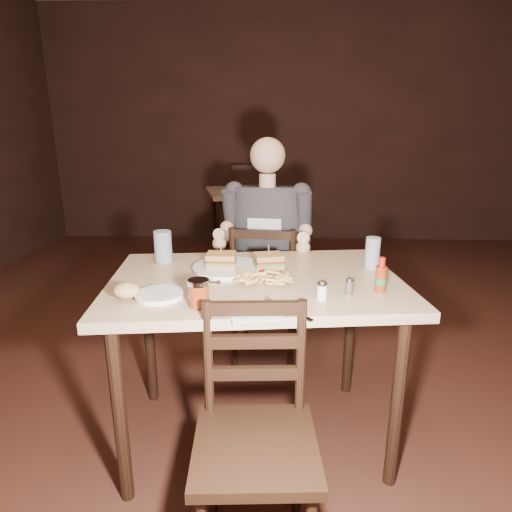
{
  "coord_description": "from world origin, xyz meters",
  "views": [
    {
      "loc": [
        -0.21,
        -1.97,
        1.36
      ],
      "look_at": [
        -0.28,
        -0.25,
        0.85
      ],
      "focal_mm": 30.0,
      "sensor_mm": 36.0,
      "label": 1
    }
  ],
  "objects_px": {
    "bg_table": "(248,199)",
    "glass_right": "(372,254)",
    "bg_chair_far": "(251,207)",
    "chair_near": "(255,446)",
    "syrup_dispenser": "(199,293)",
    "dinner_plate": "(228,269)",
    "side_plate": "(159,296)",
    "main_table": "(255,296)",
    "hot_sauce": "(381,275)",
    "diner": "(266,220)",
    "bg_chair_near": "(244,236)",
    "glass_left": "(163,247)",
    "chair_far": "(267,294)"
  },
  "relations": [
    {
      "from": "bg_table",
      "to": "glass_right",
      "type": "distance_m",
      "value": 2.67
    },
    {
      "from": "bg_chair_far",
      "to": "chair_near",
      "type": "bearing_deg",
      "value": 94.46
    },
    {
      "from": "syrup_dispenser",
      "to": "dinner_plate",
      "type": "bearing_deg",
      "value": 75.2
    },
    {
      "from": "side_plate",
      "to": "bg_chair_far",
      "type": "bearing_deg",
      "value": 87.67
    },
    {
      "from": "main_table",
      "to": "chair_near",
      "type": "xyz_separation_m",
      "value": [
        0.03,
        -0.57,
        -0.27
      ]
    },
    {
      "from": "hot_sauce",
      "to": "side_plate",
      "type": "bearing_deg",
      "value": -173.33
    },
    {
      "from": "main_table",
      "to": "bg_table",
      "type": "xyz_separation_m",
      "value": [
        -0.2,
        2.71,
        -0.01
      ]
    },
    {
      "from": "main_table",
      "to": "diner",
      "type": "height_order",
      "value": "diner"
    },
    {
      "from": "main_table",
      "to": "diner",
      "type": "bearing_deg",
      "value": 87.26
    },
    {
      "from": "main_table",
      "to": "side_plate",
      "type": "distance_m",
      "value": 0.42
    },
    {
      "from": "bg_chair_near",
      "to": "dinner_plate",
      "type": "height_order",
      "value": "bg_chair_near"
    },
    {
      "from": "syrup_dispenser",
      "to": "side_plate",
      "type": "height_order",
      "value": "syrup_dispenser"
    },
    {
      "from": "hot_sauce",
      "to": "bg_chair_near",
      "type": "bearing_deg",
      "value": 106.49
    },
    {
      "from": "bg_chair_near",
      "to": "dinner_plate",
      "type": "distance_m",
      "value": 2.1
    },
    {
      "from": "bg_chair_near",
      "to": "main_table",
      "type": "bearing_deg",
      "value": -84.99
    },
    {
      "from": "glass_left",
      "to": "syrup_dispenser",
      "type": "distance_m",
      "value": 0.57
    },
    {
      "from": "main_table",
      "to": "bg_chair_far",
      "type": "xyz_separation_m",
      "value": [
        -0.2,
        3.26,
        -0.19
      ]
    },
    {
      "from": "main_table",
      "to": "bg_chair_far",
      "type": "relative_size",
      "value": 1.27
    },
    {
      "from": "chair_near",
      "to": "bg_chair_near",
      "type": "distance_m",
      "value": 2.73
    },
    {
      "from": "syrup_dispenser",
      "to": "bg_chair_near",
      "type": "bearing_deg",
      "value": 83.81
    },
    {
      "from": "chair_near",
      "to": "main_table",
      "type": "bearing_deg",
      "value": 88.92
    },
    {
      "from": "diner",
      "to": "dinner_plate",
      "type": "xyz_separation_m",
      "value": [
        -0.16,
        -0.55,
        -0.11
      ]
    },
    {
      "from": "chair_far",
      "to": "syrup_dispenser",
      "type": "xyz_separation_m",
      "value": [
        -0.22,
        -0.98,
        0.39
      ]
    },
    {
      "from": "bg_table",
      "to": "main_table",
      "type": "bearing_deg",
      "value": -85.76
    },
    {
      "from": "side_plate",
      "to": "hot_sauce",
      "type": "bearing_deg",
      "value": 6.67
    },
    {
      "from": "bg_table",
      "to": "dinner_plate",
      "type": "xyz_separation_m",
      "value": [
        0.08,
        -2.62,
        0.1
      ]
    },
    {
      "from": "main_table",
      "to": "hot_sauce",
      "type": "height_order",
      "value": "hot_sauce"
    },
    {
      "from": "chair_near",
      "to": "side_plate",
      "type": "distance_m",
      "value": 0.62
    },
    {
      "from": "glass_left",
      "to": "bg_chair_far",
      "type": "bearing_deg",
      "value": 85.62
    },
    {
      "from": "bg_chair_far",
      "to": "dinner_plate",
      "type": "relative_size",
      "value": 3.41
    },
    {
      "from": "main_table",
      "to": "dinner_plate",
      "type": "xyz_separation_m",
      "value": [
        -0.13,
        0.09,
        0.09
      ]
    },
    {
      "from": "main_table",
      "to": "syrup_dispenser",
      "type": "distance_m",
      "value": 0.38
    },
    {
      "from": "chair_far",
      "to": "glass_left",
      "type": "relative_size",
      "value": 5.86
    },
    {
      "from": "bg_chair_near",
      "to": "bg_table",
      "type": "bearing_deg",
      "value": 89.69
    },
    {
      "from": "chair_far",
      "to": "dinner_plate",
      "type": "height_order",
      "value": "chair_far"
    },
    {
      "from": "glass_left",
      "to": "syrup_dispenser",
      "type": "bearing_deg",
      "value": -63.6
    },
    {
      "from": "chair_near",
      "to": "dinner_plate",
      "type": "xyz_separation_m",
      "value": [
        -0.15,
        0.66,
        0.36
      ]
    },
    {
      "from": "main_table",
      "to": "glass_right",
      "type": "distance_m",
      "value": 0.55
    },
    {
      "from": "glass_left",
      "to": "hot_sauce",
      "type": "distance_m",
      "value": 0.97
    },
    {
      "from": "bg_chair_far",
      "to": "syrup_dispenser",
      "type": "distance_m",
      "value": 3.58
    },
    {
      "from": "main_table",
      "to": "diner",
      "type": "distance_m",
      "value": 0.66
    },
    {
      "from": "glass_left",
      "to": "chair_near",
      "type": "bearing_deg",
      "value": -59.17
    },
    {
      "from": "main_table",
      "to": "bg_chair_far",
      "type": "distance_m",
      "value": 3.27
    },
    {
      "from": "chair_near",
      "to": "glass_right",
      "type": "xyz_separation_m",
      "value": [
        0.48,
        0.71,
        0.43
      ]
    },
    {
      "from": "bg_chair_far",
      "to": "side_plate",
      "type": "bearing_deg",
      "value": 88.75
    },
    {
      "from": "main_table",
      "to": "glass_left",
      "type": "bearing_deg",
      "value": 155.04
    },
    {
      "from": "chair_near",
      "to": "bg_chair_far",
      "type": "distance_m",
      "value": 3.83
    },
    {
      "from": "bg_table",
      "to": "hot_sauce",
      "type": "relative_size",
      "value": 7.19
    },
    {
      "from": "hot_sauce",
      "to": "side_plate",
      "type": "relative_size",
      "value": 0.79
    },
    {
      "from": "bg_chair_near",
      "to": "side_plate",
      "type": "height_order",
      "value": "bg_chair_near"
    }
  ]
}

